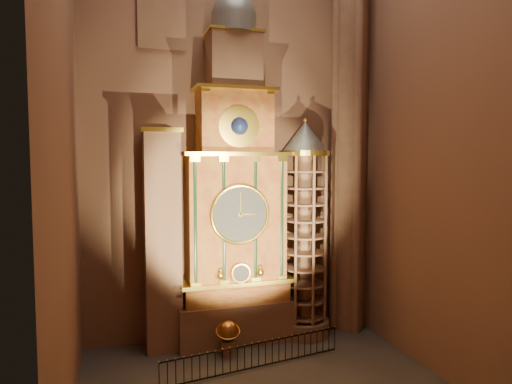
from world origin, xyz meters
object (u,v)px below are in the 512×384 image
object	(u,v)px
stair_turret	(304,231)
iron_railing	(255,356)
celestial_globe	(228,335)
portrait_tower	(163,239)
astronomical_clock	(235,204)

from	to	relation	value
stair_turret	iron_railing	size ratio (longest dim) A/B	1.34
celestial_globe	portrait_tower	bearing A→B (deg)	148.73
stair_turret	iron_railing	world-z (taller)	stair_turret
astronomical_clock	celestial_globe	xyz separation A→B (m)	(-0.74, -1.60, -5.72)
portrait_tower	stair_turret	bearing A→B (deg)	-2.33
portrait_tower	iron_railing	distance (m)	6.56
astronomical_clock	portrait_tower	xyz separation A→B (m)	(-3.40, 0.02, -1.53)
celestial_globe	iron_railing	distance (m)	1.82
iron_railing	celestial_globe	bearing A→B (deg)	116.15
stair_turret	astronomical_clock	bearing A→B (deg)	175.70
iron_railing	portrait_tower	bearing A→B (deg)	137.00
portrait_tower	celestial_globe	distance (m)	5.22
stair_turret	celestial_globe	size ratio (longest dim) A/B	6.74
celestial_globe	iron_railing	size ratio (longest dim) A/B	0.20
stair_turret	celestial_globe	world-z (taller)	stair_turret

